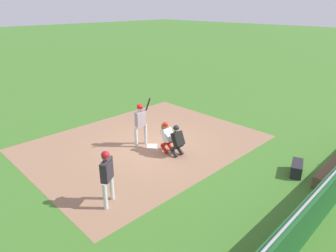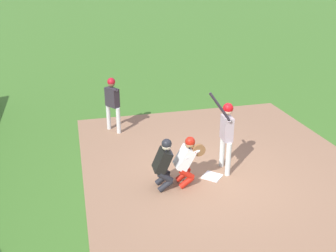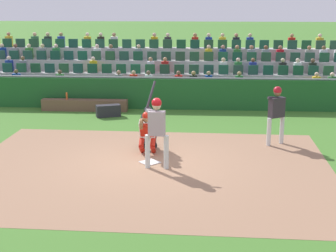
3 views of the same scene
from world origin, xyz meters
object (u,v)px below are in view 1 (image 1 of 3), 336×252
batter_at_plate (141,120)px  home_plate_umpire (177,139)px  equipment_duffel_bag (297,168)px  home_plate_marker (152,146)px  catcher_crouching (167,135)px  on_deck_batter (107,172)px  dugout_bench (335,166)px

batter_at_plate → home_plate_umpire: 1.82m
equipment_duffel_bag → batter_at_plate: bearing=91.9°
home_plate_marker → catcher_crouching: 1.02m
equipment_duffel_bag → on_deck_batter: (-5.66, 3.29, 0.86)m
on_deck_batter → home_plate_umpire: bearing=10.4°
home_plate_umpire → home_plate_marker: bearing=97.1°
home_plate_marker → on_deck_batter: 4.22m
batter_at_plate → on_deck_batter: batter_at_plate is taller
dugout_bench → home_plate_marker: bearing=117.2°
batter_at_plate → dugout_bench: 7.51m
home_plate_marker → on_deck_batter: bearing=-151.0°
home_plate_marker → dugout_bench: size_ratio=0.13×
batter_at_plate → dugout_bench: bearing=-62.8°
catcher_crouching → dugout_bench: bearing=-61.0°
on_deck_batter → dugout_bench: bearing=-32.0°
dugout_bench → home_plate_umpire: bearing=121.7°
catcher_crouching → equipment_duffel_bag: bearing=-66.9°
dugout_bench → batter_at_plate: bearing=117.2°
home_plate_marker → home_plate_umpire: 1.47m
equipment_duffel_bag → catcher_crouching: bearing=92.9°
dugout_bench → on_deck_batter: 8.01m
catcher_crouching → home_plate_umpire: (0.01, -0.56, -0.01)m
home_plate_marker → dugout_bench: 6.97m
catcher_crouching → home_plate_umpire: size_ratio=0.98×
home_plate_umpire → dugout_bench: 5.78m
equipment_duffel_bag → on_deck_batter: 6.60m
home_plate_marker → batter_at_plate: (-0.22, 0.42, 1.15)m
home_plate_marker → home_plate_umpire: home_plate_umpire is taller
dugout_bench → on_deck_batter: on_deck_batter is taller
dugout_bench → equipment_duffel_bag: (-1.10, 0.93, -0.00)m
batter_at_plate → home_plate_umpire: size_ratio=1.71×
catcher_crouching → batter_at_plate: bearing=108.2°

